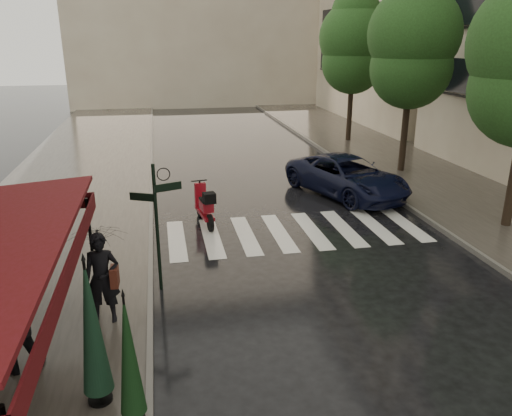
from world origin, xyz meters
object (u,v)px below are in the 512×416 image
object	(u,v)px
pedestrian_terrace	(13,324)
parasol_front	(129,355)
parasol_back	(92,327)
parked_car	(347,176)
pedestrian_with_umbrella	(98,244)
scooter	(205,207)

from	to	relation	value
pedestrian_terrace	parasol_front	bearing A→B (deg)	122.57
parasol_front	parasol_back	xyz separation A→B (m)	(-0.57, 0.59, 0.19)
pedestrian_terrace	parked_car	world-z (taller)	pedestrian_terrace
pedestrian_with_umbrella	parked_car	distance (m)	11.38
pedestrian_terrace	scooter	xyz separation A→B (m)	(4.01, 6.94, -0.42)
pedestrian_terrace	scooter	size ratio (longest dim) A/B	0.92
parked_car	parasol_back	distance (m)	13.13
parasol_back	scooter	bearing A→B (deg)	72.71
parasol_back	parked_car	bearing A→B (deg)	51.60
parasol_front	parasol_back	distance (m)	0.84
pedestrian_with_umbrella	parasol_back	bearing A→B (deg)	-85.75
pedestrian_with_umbrella	scooter	distance (m)	6.28
pedestrian_with_umbrella	pedestrian_terrace	bearing A→B (deg)	-133.67
parked_car	parasol_front	world-z (taller)	parasol_front
pedestrian_with_umbrella	parasol_front	xyz separation A→B (m)	(0.68, -3.11, -0.52)
parked_car	parasol_front	bearing A→B (deg)	-145.43
pedestrian_with_umbrella	parasol_back	distance (m)	2.54
pedestrian_terrace	parked_car	xyz separation A→B (m)	(9.64, 9.12, -0.29)
pedestrian_terrace	parasol_front	xyz separation A→B (m)	(2.07, -1.74, 0.30)
pedestrian_terrace	scooter	world-z (taller)	pedestrian_terrace
scooter	parasol_front	world-z (taller)	parasol_front
pedestrian_terrace	parasol_back	xyz separation A→B (m)	(1.50, -1.15, 0.48)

